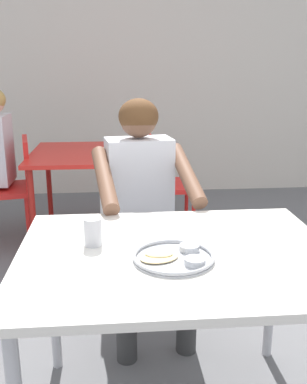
% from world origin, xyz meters
% --- Properties ---
extents(back_wall, '(12.00, 0.12, 3.40)m').
position_xyz_m(back_wall, '(0.00, 3.47, 1.70)').
color(back_wall, silver).
rests_on(back_wall, ground).
extents(table_foreground, '(1.14, 0.88, 0.74)m').
position_xyz_m(table_foreground, '(-0.10, 0.06, 0.67)').
color(table_foreground, silver).
rests_on(table_foreground, ground).
extents(thali_tray, '(0.28, 0.28, 0.03)m').
position_xyz_m(thali_tray, '(-0.12, -0.01, 0.75)').
color(thali_tray, '#B7BABF').
rests_on(thali_tray, table_foreground).
extents(drinking_cup, '(0.07, 0.07, 0.10)m').
position_xyz_m(drinking_cup, '(-0.40, 0.14, 0.80)').
color(drinking_cup, silver).
rests_on(drinking_cup, table_foreground).
extents(chair_foreground, '(0.46, 0.46, 0.83)m').
position_xyz_m(chair_foreground, '(-0.20, 1.00, 0.49)').
color(chair_foreground, silver).
rests_on(chair_foreground, ground).
extents(diner_foreground, '(0.55, 0.59, 1.22)m').
position_xyz_m(diner_foreground, '(-0.18, 0.79, 0.73)').
color(diner_foreground, '#343434').
rests_on(diner_foreground, ground).
extents(table_background_red, '(0.89, 0.95, 0.72)m').
position_xyz_m(table_background_red, '(-0.53, 2.06, 0.65)').
color(table_background_red, red).
rests_on(table_background_red, ground).
extents(chair_red_left, '(0.49, 0.51, 0.84)m').
position_xyz_m(chair_red_left, '(-1.11, 2.01, 0.50)').
color(chair_red_left, red).
rests_on(chair_red_left, ground).
extents(chair_red_right, '(0.41, 0.42, 0.87)m').
position_xyz_m(chair_red_right, '(0.05, 2.03, 0.51)').
color(chair_red_right, red).
rests_on(chair_red_right, ground).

